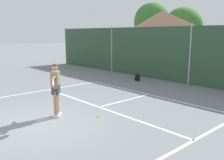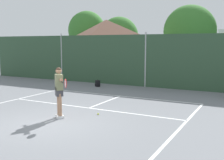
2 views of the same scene
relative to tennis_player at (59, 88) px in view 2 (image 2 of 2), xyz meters
name	(u,v)px [view 2 (image 2 of 2)]	position (x,y,z in m)	size (l,w,h in m)	color
ground_plane	(50,123)	(0.11, -0.69, -1.11)	(120.00, 120.00, 0.00)	slate
court_markings	(62,118)	(0.11, -0.04, -1.11)	(8.30, 11.10, 0.01)	white
chainlink_fence	(145,61)	(0.11, 8.31, 0.52)	(26.09, 0.09, 3.40)	#2D4C33
clubhouse_building	(106,47)	(-4.97, 12.46, 1.29)	(6.76, 5.45, 4.63)	beige
treeline_backdrop	(191,31)	(0.72, 17.92, 2.72)	(25.63, 4.23, 6.17)	brown
tennis_player	(59,88)	(0.00, 0.00, 0.00)	(1.17, 0.93, 1.85)	silver
tennis_ball	(98,114)	(1.02, 1.02, -1.08)	(0.07, 0.07, 0.07)	#CCE033
backpack_black	(98,84)	(-2.53, 6.92, -0.92)	(0.32, 0.31, 0.46)	black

